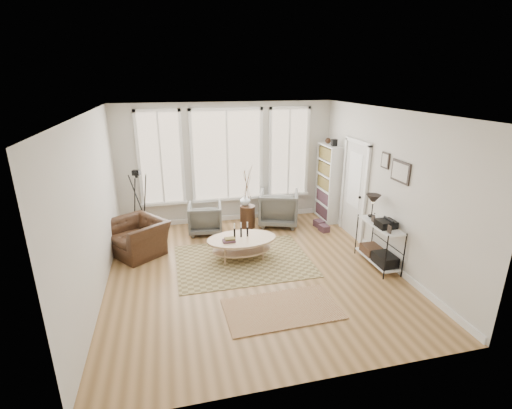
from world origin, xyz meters
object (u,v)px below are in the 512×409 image
object	(u,v)px
low_shelf	(379,240)
coffee_table	(241,243)
armchair_left	(205,218)
accent_chair	(138,237)
side_table	(247,198)
armchair_right	(279,208)
bookcase	(328,183)

from	to	relation	value
low_shelf	coffee_table	distance (m)	2.64
armchair_left	accent_chair	world-z (taller)	accent_chair
armchair_left	side_table	distance (m)	1.09
coffee_table	side_table	distance (m)	1.68
low_shelf	accent_chair	distance (m)	4.77
coffee_table	armchair_right	bearing A→B (deg)	51.75
low_shelf	armchair_right	world-z (taller)	low_shelf
low_shelf	accent_chair	bearing A→B (deg)	160.38
low_shelf	coffee_table	xyz separation A→B (m)	(-2.48, 0.87, -0.17)
coffee_table	accent_chair	bearing A→B (deg)	160.06
side_table	bookcase	bearing A→B (deg)	2.22
armchair_right	coffee_table	bearing A→B (deg)	70.83
bookcase	side_table	xyz separation A→B (m)	(-2.07, -0.08, -0.23)
armchair_left	bookcase	bearing A→B (deg)	-170.17
low_shelf	accent_chair	xyz separation A→B (m)	(-4.49, 1.60, -0.16)
accent_chair	side_table	bearing A→B (deg)	71.77
bookcase	low_shelf	size ratio (longest dim) A/B	1.58
side_table	armchair_right	bearing A→B (deg)	1.07
low_shelf	armchair_left	size ratio (longest dim) A/B	1.71
side_table	armchair_left	bearing A→B (deg)	-175.46
armchair_right	accent_chair	bearing A→B (deg)	33.78
coffee_table	armchair_left	world-z (taller)	armchair_left
armchair_right	side_table	distance (m)	0.84
coffee_table	low_shelf	bearing A→B (deg)	-19.37
bookcase	coffee_table	world-z (taller)	bookcase
low_shelf	armchair_left	distance (m)	3.85
coffee_table	accent_chair	world-z (taller)	accent_chair
armchair_left	side_table	xyz separation A→B (m)	(1.02, 0.08, 0.38)
coffee_table	armchair_left	distance (m)	1.59
bookcase	armchair_right	xyz separation A→B (m)	(-1.29, -0.07, -0.53)
armchair_right	side_table	xyz separation A→B (m)	(-0.78, -0.01, 0.30)
armchair_left	side_table	bearing A→B (deg)	-168.62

